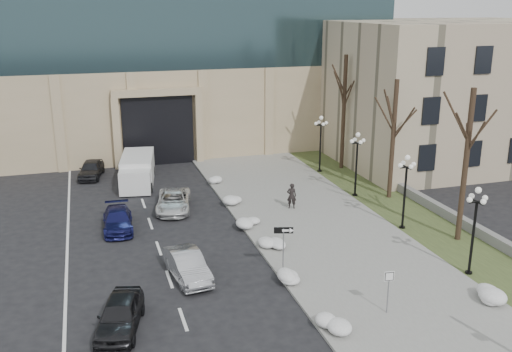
{
  "coord_description": "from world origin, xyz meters",
  "views": [
    {
      "loc": [
        -9.89,
        -16.24,
        13.35
      ],
      "look_at": [
        -0.4,
        14.97,
        3.5
      ],
      "focal_mm": 40.0,
      "sensor_mm": 36.0,
      "label": 1
    }
  ],
  "objects_px": {
    "car_c": "(118,220)",
    "car_d": "(174,201)",
    "lamppost_a": "(475,219)",
    "car_e": "(91,169)",
    "box_truck": "(137,171)",
    "lamppost_d": "(321,136)",
    "lamppost_b": "(406,182)",
    "lamppost_c": "(357,156)",
    "keep_sign": "(389,283)",
    "pedestrian": "(292,196)",
    "car_b": "(187,265)",
    "one_way_sign": "(287,236)",
    "car_a": "(120,315)"
  },
  "relations": [
    {
      "from": "lamppost_b",
      "to": "lamppost_d",
      "type": "height_order",
      "value": "same"
    },
    {
      "from": "pedestrian",
      "to": "lamppost_a",
      "type": "bearing_deg",
      "value": 130.27
    },
    {
      "from": "car_d",
      "to": "one_way_sign",
      "type": "bearing_deg",
      "value": -59.08
    },
    {
      "from": "car_c",
      "to": "car_d",
      "type": "relative_size",
      "value": 0.92
    },
    {
      "from": "car_e",
      "to": "car_d",
      "type": "bearing_deg",
      "value": -49.71
    },
    {
      "from": "car_b",
      "to": "car_a",
      "type": "bearing_deg",
      "value": -139.83
    },
    {
      "from": "box_truck",
      "to": "car_d",
      "type": "bearing_deg",
      "value": -66.5
    },
    {
      "from": "car_e",
      "to": "pedestrian",
      "type": "height_order",
      "value": "pedestrian"
    },
    {
      "from": "one_way_sign",
      "to": "lamppost_b",
      "type": "distance_m",
      "value": 9.91
    },
    {
      "from": "car_e",
      "to": "keep_sign",
      "type": "bearing_deg",
      "value": -52.86
    },
    {
      "from": "pedestrian",
      "to": "lamppost_d",
      "type": "xyz_separation_m",
      "value": [
        5.34,
        7.72,
        2.07
      ]
    },
    {
      "from": "box_truck",
      "to": "lamppost_b",
      "type": "xyz_separation_m",
      "value": [
        14.67,
        -14.3,
        2.04
      ]
    },
    {
      "from": "car_e",
      "to": "lamppost_d",
      "type": "height_order",
      "value": "lamppost_d"
    },
    {
      "from": "lamppost_a",
      "to": "lamppost_c",
      "type": "distance_m",
      "value": 13.0
    },
    {
      "from": "lamppost_a",
      "to": "lamppost_d",
      "type": "bearing_deg",
      "value": 90.0
    },
    {
      "from": "car_b",
      "to": "one_way_sign",
      "type": "xyz_separation_m",
      "value": [
        4.83,
        -1.35,
        1.55
      ]
    },
    {
      "from": "car_c",
      "to": "keep_sign",
      "type": "bearing_deg",
      "value": -49.55
    },
    {
      "from": "car_d",
      "to": "box_truck",
      "type": "bearing_deg",
      "value": 116.29
    },
    {
      "from": "car_e",
      "to": "box_truck",
      "type": "xyz_separation_m",
      "value": [
        3.41,
        -2.79,
        0.34
      ]
    },
    {
      "from": "keep_sign",
      "to": "lamppost_a",
      "type": "bearing_deg",
      "value": 29.48
    },
    {
      "from": "car_b",
      "to": "keep_sign",
      "type": "distance_m",
      "value": 10.04
    },
    {
      "from": "box_truck",
      "to": "keep_sign",
      "type": "height_order",
      "value": "keep_sign"
    },
    {
      "from": "one_way_sign",
      "to": "keep_sign",
      "type": "bearing_deg",
      "value": -41.27
    },
    {
      "from": "one_way_sign",
      "to": "lamppost_d",
      "type": "relative_size",
      "value": 0.57
    },
    {
      "from": "car_b",
      "to": "car_d",
      "type": "relative_size",
      "value": 0.9
    },
    {
      "from": "pedestrian",
      "to": "car_a",
      "type": "bearing_deg",
      "value": 60.07
    },
    {
      "from": "box_truck",
      "to": "lamppost_b",
      "type": "relative_size",
      "value": 1.46
    },
    {
      "from": "lamppost_d",
      "to": "car_b",
      "type": "bearing_deg",
      "value": -131.63
    },
    {
      "from": "car_c",
      "to": "pedestrian",
      "type": "distance_m",
      "value": 11.47
    },
    {
      "from": "car_e",
      "to": "lamppost_d",
      "type": "relative_size",
      "value": 0.85
    },
    {
      "from": "car_d",
      "to": "car_b",
      "type": "bearing_deg",
      "value": -83.05
    },
    {
      "from": "car_c",
      "to": "lamppost_b",
      "type": "distance_m",
      "value": 17.73
    },
    {
      "from": "box_truck",
      "to": "lamppost_c",
      "type": "xyz_separation_m",
      "value": [
        14.67,
        -7.8,
        2.04
      ]
    },
    {
      "from": "one_way_sign",
      "to": "lamppost_c",
      "type": "height_order",
      "value": "lamppost_c"
    },
    {
      "from": "car_b",
      "to": "lamppost_c",
      "type": "bearing_deg",
      "value": 26.11
    },
    {
      "from": "keep_sign",
      "to": "car_e",
      "type": "bearing_deg",
      "value": 123.76
    },
    {
      "from": "keep_sign",
      "to": "lamppost_c",
      "type": "xyz_separation_m",
      "value": [
        6.0,
        15.28,
        1.5
      ]
    },
    {
      "from": "car_c",
      "to": "pedestrian",
      "type": "bearing_deg",
      "value": 3.45
    },
    {
      "from": "lamppost_c",
      "to": "keep_sign",
      "type": "bearing_deg",
      "value": -111.45
    },
    {
      "from": "lamppost_a",
      "to": "car_e",
      "type": "bearing_deg",
      "value": 127.48
    },
    {
      "from": "pedestrian",
      "to": "box_truck",
      "type": "xyz_separation_m",
      "value": [
        -9.34,
        9.02,
        0.03
      ]
    },
    {
      "from": "lamppost_b",
      "to": "lamppost_d",
      "type": "distance_m",
      "value": 13.0
    },
    {
      "from": "car_a",
      "to": "car_e",
      "type": "xyz_separation_m",
      "value": [
        -0.59,
        23.61,
        -0.02
      ]
    },
    {
      "from": "pedestrian",
      "to": "lamppost_b",
      "type": "bearing_deg",
      "value": 151.21
    },
    {
      "from": "lamppost_a",
      "to": "lamppost_d",
      "type": "distance_m",
      "value": 19.5
    },
    {
      "from": "car_a",
      "to": "car_b",
      "type": "bearing_deg",
      "value": 61.99
    },
    {
      "from": "box_truck",
      "to": "lamppost_d",
      "type": "distance_m",
      "value": 14.87
    },
    {
      "from": "box_truck",
      "to": "lamppost_c",
      "type": "bearing_deg",
      "value": -18.67
    },
    {
      "from": "car_a",
      "to": "lamppost_a",
      "type": "height_order",
      "value": "lamppost_a"
    },
    {
      "from": "box_truck",
      "to": "car_e",
      "type": "bearing_deg",
      "value": 150.0
    }
  ]
}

